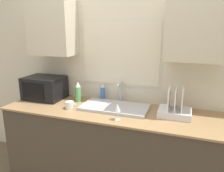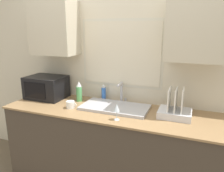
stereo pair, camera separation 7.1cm
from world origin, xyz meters
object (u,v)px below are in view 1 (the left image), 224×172
Objects in this scene: soap_bottle at (103,94)px; dish_rack at (175,110)px; faucet at (121,91)px; microwave at (45,88)px; wine_glass at (117,108)px; spray_bottle at (78,92)px; mug_near_sink at (70,105)px.

dish_rack is at bearing -14.53° from soap_bottle.
microwave reaches higher than faucet.
dish_rack is (0.64, -0.21, -0.08)m from faucet.
wine_glass is (0.12, -0.49, -0.03)m from faucet.
microwave is 1.59m from dish_rack.
microwave is at bearing -175.71° from spray_bottle.
dish_rack reaches higher than spray_bottle.
faucet is 1.55× the size of wine_glass.
soap_bottle is at bearing 26.59° from spray_bottle.
microwave reaches higher than spray_bottle.
soap_bottle is 0.45m from mug_near_sink.
dish_rack is (1.59, -0.06, -0.07)m from microwave.
spray_bottle is 1.29× the size of soap_bottle.
microwave is at bearing 177.88° from dish_rack.
wine_glass is at bearing -11.91° from mug_near_sink.
soap_bottle is 1.17× the size of wine_glass.
microwave is 2.46× the size of soap_bottle.
wine_glass is (-0.52, -0.28, 0.05)m from dish_rack.
soap_bottle is at bearing 124.85° from wine_glass.
dish_rack is 0.90m from soap_bottle.
faucet is 0.79× the size of dish_rack.
wine_glass is at bearing -151.31° from dish_rack.
mug_near_sink is at bearing 168.09° from wine_glass.
faucet reaches higher than wine_glass.
mug_near_sink is at bearing -171.87° from dish_rack.
mug_near_sink is (0.48, -0.22, -0.10)m from microwave.
spray_bottle is at bearing 175.35° from dish_rack.
faucet is 0.67m from dish_rack.
faucet is at bearing 13.13° from spray_bottle.
dish_rack is at bearing 28.69° from wine_glass.
spray_bottle is at bearing -153.41° from soap_bottle.
soap_bottle is at bearing 176.00° from faucet.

